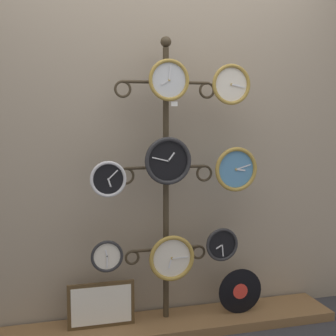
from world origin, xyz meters
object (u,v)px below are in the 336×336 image
object	(u,v)px
vinyl_record	(240,291)
clock_bottom_center	(172,258)
clock_middle_left	(108,179)
picture_frame	(101,305)
clock_bottom_right	(222,244)
display_stand	(166,221)
clock_top_center	(169,80)
clock_middle_right	(236,169)
clock_bottom_left	(107,256)
clock_top_right	(231,85)
clock_middle_center	(168,161)

from	to	relation	value
vinyl_record	clock_bottom_center	bearing A→B (deg)	-178.79
clock_middle_left	picture_frame	xyz separation A→B (m)	(-0.04, 0.07, -0.79)
clock_bottom_right	vinyl_record	xyz separation A→B (m)	(0.14, 0.00, -0.33)
display_stand	clock_top_center	size ratio (longest dim) A/B	7.36
clock_middle_right	picture_frame	world-z (taller)	clock_middle_right
clock_bottom_right	vinyl_record	distance (m)	0.35
clock_bottom_center	vinyl_record	xyz separation A→B (m)	(0.47, 0.01, -0.27)
clock_bottom_left	clock_top_center	bearing A→B (deg)	-3.58
display_stand	clock_middle_right	distance (m)	0.55
clock_top_center	clock_bottom_center	bearing A→B (deg)	33.35
clock_middle_left	clock_bottom_left	size ratio (longest dim) A/B	1.09
clock_top_center	clock_bottom_left	distance (m)	1.12
clock_top_right	clock_bottom_center	xyz separation A→B (m)	(-0.38, 0.02, -1.08)
clock_bottom_center	clock_bottom_right	xyz separation A→B (m)	(0.34, 0.01, 0.06)
clock_top_center	clock_bottom_center	world-z (taller)	clock_top_center
clock_middle_center	clock_middle_right	xyz separation A→B (m)	(0.45, 0.01, -0.07)
clock_top_right	clock_bottom_left	world-z (taller)	clock_top_right
clock_middle_right	clock_bottom_center	xyz separation A→B (m)	(-0.43, -0.01, -0.54)
clock_middle_center	clock_bottom_right	distance (m)	0.66
clock_middle_right	clock_bottom_center	distance (m)	0.69
display_stand	clock_bottom_right	bearing A→B (deg)	-13.88
clock_bottom_left	vinyl_record	world-z (taller)	clock_bottom_left
clock_bottom_center	clock_middle_left	bearing A→B (deg)	-177.25
clock_top_center	clock_bottom_center	distance (m)	1.10
display_stand	clock_top_right	distance (m)	0.95
display_stand	clock_bottom_right	size ratio (longest dim) A/B	8.49
clock_bottom_right	clock_top_right	bearing A→B (deg)	-30.69
clock_middle_center	picture_frame	bearing A→B (deg)	173.56
clock_middle_left	clock_top_right	bearing A→B (deg)	0.15
clock_top_right	display_stand	bearing A→B (deg)	164.27
vinyl_record	picture_frame	size ratio (longest dim) A/B	0.73
picture_frame	clock_middle_left	bearing A→B (deg)	-56.49
clock_bottom_right	clock_middle_right	bearing A→B (deg)	3.40
clock_bottom_left	picture_frame	world-z (taller)	clock_bottom_left
clock_middle_right	vinyl_record	size ratio (longest dim) A/B	0.95
clock_middle_center	clock_bottom_center	size ratio (longest dim) A/B	1.01
clock_bottom_left	clock_bottom_right	size ratio (longest dim) A/B	0.91
clock_top_right	clock_middle_right	size ratio (longest dim) A/B	0.88
vinyl_record	picture_frame	xyz separation A→B (m)	(-0.91, 0.04, -0.01)
display_stand	picture_frame	distance (m)	0.65
clock_middle_right	clock_bottom_right	world-z (taller)	clock_middle_right
clock_middle_center	clock_top_right	bearing A→B (deg)	-2.51
clock_top_right	clock_middle_center	size ratio (longest dim) A/B	0.86
clock_middle_left	vinyl_record	xyz separation A→B (m)	(0.87, 0.03, -0.78)
clock_bottom_left	vinyl_record	bearing A→B (deg)	0.10
clock_top_right	clock_bottom_left	bearing A→B (deg)	178.14
clock_top_center	clock_middle_center	bearing A→B (deg)	93.47
clock_middle_left	clock_bottom_left	bearing A→B (deg)	110.06
clock_middle_right	picture_frame	bearing A→B (deg)	177.64
display_stand	vinyl_record	xyz separation A→B (m)	(0.49, -0.08, -0.48)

